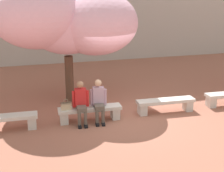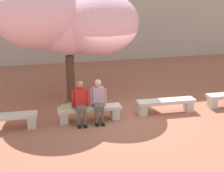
{
  "view_description": "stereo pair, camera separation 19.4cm",
  "coord_description": "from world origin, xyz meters",
  "px_view_note": "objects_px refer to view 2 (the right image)",
  "views": [
    {
      "loc": [
        -3.09,
        -8.74,
        3.85
      ],
      "look_at": [
        -0.51,
        0.2,
        1.0
      ],
      "focal_mm": 50.0,
      "sensor_mm": 36.0,
      "label": 1
    },
    {
      "loc": [
        -2.9,
        -8.79,
        3.85
      ],
      "look_at": [
        -0.51,
        0.2,
        1.0
      ],
      "focal_mm": 50.0,
      "sensor_mm": 36.0,
      "label": 2
    }
  ],
  "objects_px": {
    "stone_bench_west_end": "(3,120)",
    "person_seated_left": "(81,101)",
    "stone_bench_center": "(166,104)",
    "person_seated_right": "(98,99)",
    "cherry_tree_main": "(65,19)",
    "handbag": "(66,105)",
    "stone_bench_near_west": "(90,111)"
  },
  "relations": [
    {
      "from": "stone_bench_near_west",
      "to": "stone_bench_center",
      "type": "bearing_deg",
      "value": 0.0
    },
    {
      "from": "person_seated_left",
      "to": "handbag",
      "type": "relative_size",
      "value": 3.81
    },
    {
      "from": "handbag",
      "to": "cherry_tree_main",
      "type": "distance_m",
      "value": 3.16
    },
    {
      "from": "stone_bench_center",
      "to": "person_seated_right",
      "type": "height_order",
      "value": "person_seated_right"
    },
    {
      "from": "stone_bench_west_end",
      "to": "cherry_tree_main",
      "type": "bearing_deg",
      "value": 44.15
    },
    {
      "from": "stone_bench_near_west",
      "to": "stone_bench_west_end",
      "type": "bearing_deg",
      "value": 180.0
    },
    {
      "from": "handbag",
      "to": "cherry_tree_main",
      "type": "bearing_deg",
      "value": 80.99
    },
    {
      "from": "person_seated_left",
      "to": "cherry_tree_main",
      "type": "bearing_deg",
      "value": 93.0
    },
    {
      "from": "stone_bench_west_end",
      "to": "stone_bench_center",
      "type": "xyz_separation_m",
      "value": [
        5.07,
        0.0,
        0.0
      ]
    },
    {
      "from": "person_seated_right",
      "to": "stone_bench_west_end",
      "type": "bearing_deg",
      "value": 178.92
    },
    {
      "from": "stone_bench_west_end",
      "to": "person_seated_right",
      "type": "bearing_deg",
      "value": -1.08
    },
    {
      "from": "handbag",
      "to": "stone_bench_center",
      "type": "bearing_deg",
      "value": 0.22
    },
    {
      "from": "person_seated_right",
      "to": "handbag",
      "type": "bearing_deg",
      "value": 177.67
    },
    {
      "from": "stone_bench_near_west",
      "to": "handbag",
      "type": "distance_m",
      "value": 0.77
    },
    {
      "from": "stone_bench_west_end",
      "to": "stone_bench_near_west",
      "type": "height_order",
      "value": "same"
    },
    {
      "from": "stone_bench_near_west",
      "to": "handbag",
      "type": "bearing_deg",
      "value": -179.0
    },
    {
      "from": "stone_bench_center",
      "to": "handbag",
      "type": "xyz_separation_m",
      "value": [
        -3.26,
        -0.01,
        0.27
      ]
    },
    {
      "from": "cherry_tree_main",
      "to": "stone_bench_west_end",
      "type": "bearing_deg",
      "value": -135.85
    },
    {
      "from": "person_seated_left",
      "to": "cherry_tree_main",
      "type": "distance_m",
      "value": 3.08
    },
    {
      "from": "person_seated_left",
      "to": "person_seated_right",
      "type": "distance_m",
      "value": 0.55
    },
    {
      "from": "stone_bench_near_west",
      "to": "person_seated_left",
      "type": "distance_m",
      "value": 0.48
    },
    {
      "from": "stone_bench_near_west",
      "to": "cherry_tree_main",
      "type": "height_order",
      "value": "cherry_tree_main"
    },
    {
      "from": "stone_bench_west_end",
      "to": "handbag",
      "type": "height_order",
      "value": "handbag"
    },
    {
      "from": "person_seated_right",
      "to": "cherry_tree_main",
      "type": "relative_size",
      "value": 0.26
    },
    {
      "from": "stone_bench_west_end",
      "to": "person_seated_left",
      "type": "bearing_deg",
      "value": -1.35
    },
    {
      "from": "stone_bench_west_end",
      "to": "person_seated_right",
      "type": "relative_size",
      "value": 1.52
    },
    {
      "from": "stone_bench_west_end",
      "to": "handbag",
      "type": "distance_m",
      "value": 1.83
    },
    {
      "from": "stone_bench_center",
      "to": "person_seated_right",
      "type": "relative_size",
      "value": 1.52
    },
    {
      "from": "person_seated_right",
      "to": "cherry_tree_main",
      "type": "height_order",
      "value": "cherry_tree_main"
    },
    {
      "from": "stone_bench_near_west",
      "to": "stone_bench_center",
      "type": "xyz_separation_m",
      "value": [
        2.54,
        0.0,
        0.0
      ]
    },
    {
      "from": "handbag",
      "to": "person_seated_left",
      "type": "bearing_deg",
      "value": -5.23
    },
    {
      "from": "stone_bench_near_west",
      "to": "handbag",
      "type": "height_order",
      "value": "handbag"
    }
  ]
}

